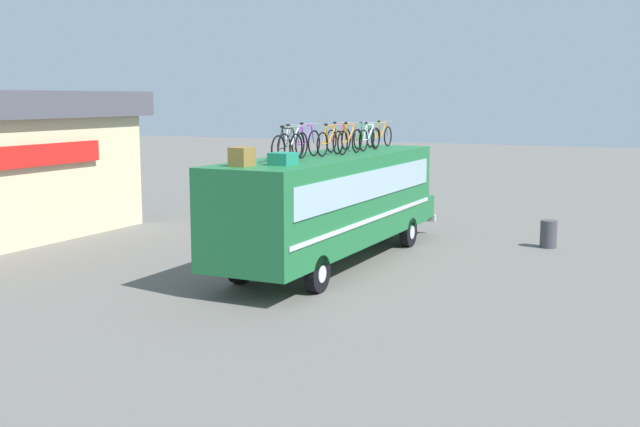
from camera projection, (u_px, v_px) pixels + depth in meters
The scene contains 14 objects.
ground_plane at pixel (331, 264), 22.73m from camera, with size 120.00×120.00×0.00m, color #605E59.
bus at pixel (333, 200), 22.58m from camera, with size 11.42×2.60×3.19m.
luggage_bag_1 at pixel (242, 157), 18.58m from camera, with size 0.56×0.45×0.46m, color olive.
luggage_bag_2 at pixel (283, 159), 18.98m from camera, with size 0.65×0.53×0.30m, color #1E7F66.
rooftop_bicycle_1 at pixel (287, 147), 19.77m from camera, with size 1.66×0.44×0.94m.
rooftop_bicycle_2 at pixel (293, 145), 20.57m from camera, with size 1.69×0.44×0.95m.
rooftop_bicycle_3 at pixel (306, 143), 21.40m from camera, with size 1.70×0.44×0.97m.
rooftop_bicycle_4 at pixel (330, 142), 22.01m from camera, with size 1.73×0.44×0.92m.
rooftop_bicycle_5 at pixel (350, 141), 22.63m from camera, with size 1.73×0.44×0.94m.
rooftop_bicycle_6 at pixel (339, 139), 23.66m from camera, with size 1.77×0.44×0.92m.
rooftop_bicycle_7 at pixel (369, 138), 24.14m from camera, with size 1.65×0.44×0.89m.
rooftop_bicycle_8 at pixel (364, 137), 25.13m from camera, with size 1.72×0.44×0.87m.
rooftop_bicycle_9 at pixel (382, 136), 25.77m from camera, with size 1.74×0.44×0.89m.
trash_bin at pixel (548, 234), 25.14m from camera, with size 0.53×0.53×0.89m, color #3F3F47.
Camera 1 is at (-20.15, -9.46, 4.83)m, focal length 43.59 mm.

